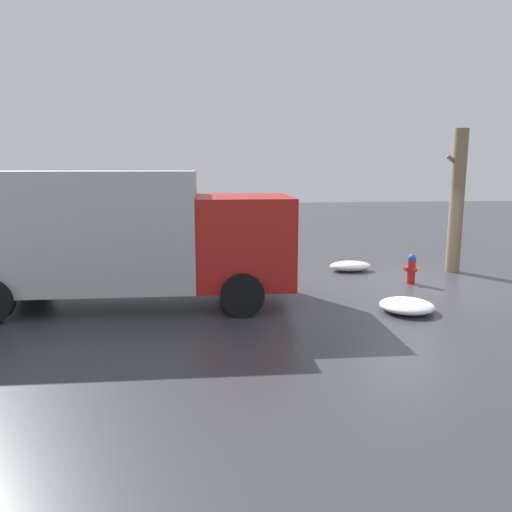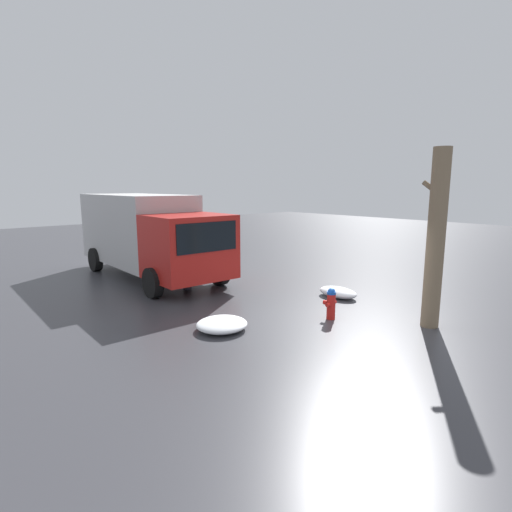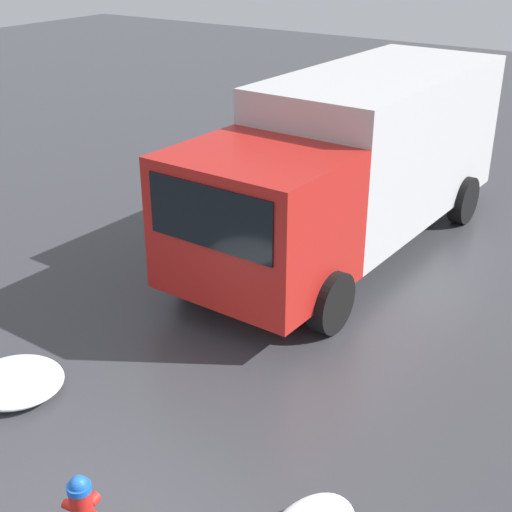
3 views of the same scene
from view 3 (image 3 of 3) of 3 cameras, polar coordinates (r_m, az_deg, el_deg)
name	(u,v)px [view 3 (image 3 of 3)]	position (r m, az deg, el deg)	size (l,w,h in m)	color
fire_hydrant	(82,510)	(7.03, -13.72, -19.10)	(0.32, 0.42, 0.79)	red
delivery_truck	(355,158)	(12.23, 7.94, 7.74)	(7.49, 2.83, 2.94)	red
pedestrian	(273,244)	(10.38, 1.37, 0.97)	(0.39, 0.39, 1.77)	#23232D
snow_pile_by_hydrant	(16,382)	(9.32, -18.66, -9.50)	(1.14, 1.19, 0.26)	white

